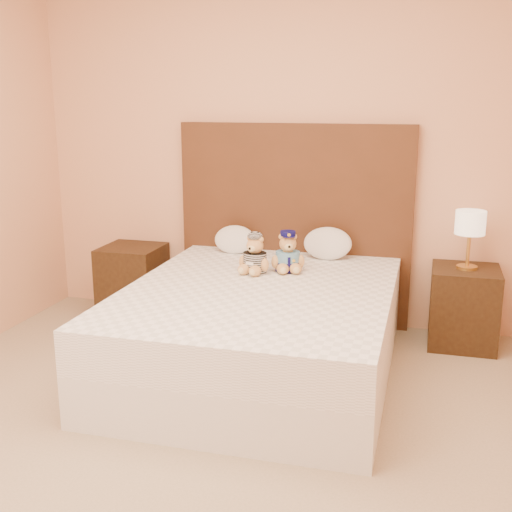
{
  "coord_description": "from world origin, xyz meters",
  "views": [
    {
      "loc": [
        0.97,
        -2.44,
        1.69
      ],
      "look_at": [
        -0.09,
        1.45,
        0.68
      ],
      "focal_mm": 45.0,
      "sensor_mm": 36.0,
      "label": 1
    }
  ],
  "objects_px": {
    "teddy_police": "(288,251)",
    "pillow_right": "(328,242)",
    "bed": "(259,330)",
    "lamp": "(470,226)",
    "teddy_prisoner": "(255,254)",
    "pillow_left": "(235,238)",
    "nightstand_left": "(133,280)",
    "nightstand_right": "(464,307)"
  },
  "relations": [
    {
      "from": "bed",
      "to": "lamp",
      "type": "bearing_deg",
      "value": 32.62
    },
    {
      "from": "bed",
      "to": "pillow_left",
      "type": "relative_size",
      "value": 6.43
    },
    {
      "from": "nightstand_left",
      "to": "lamp",
      "type": "height_order",
      "value": "lamp"
    },
    {
      "from": "lamp",
      "to": "nightstand_left",
      "type": "bearing_deg",
      "value": 180.0
    },
    {
      "from": "teddy_police",
      "to": "teddy_prisoner",
      "type": "relative_size",
      "value": 1.05
    },
    {
      "from": "teddy_prisoner",
      "to": "pillow_right",
      "type": "height_order",
      "value": "teddy_prisoner"
    },
    {
      "from": "teddy_police",
      "to": "pillow_right",
      "type": "relative_size",
      "value": 0.78
    },
    {
      "from": "teddy_prisoner",
      "to": "lamp",
      "type": "bearing_deg",
      "value": 33.32
    },
    {
      "from": "bed",
      "to": "nightstand_left",
      "type": "relative_size",
      "value": 3.64
    },
    {
      "from": "nightstand_left",
      "to": "pillow_left",
      "type": "distance_m",
      "value": 0.92
    },
    {
      "from": "nightstand_right",
      "to": "pillow_left",
      "type": "bearing_deg",
      "value": 178.97
    },
    {
      "from": "teddy_police",
      "to": "nightstand_left",
      "type": "bearing_deg",
      "value": 143.79
    },
    {
      "from": "lamp",
      "to": "pillow_right",
      "type": "xyz_separation_m",
      "value": [
        -0.96,
        0.03,
        -0.18
      ]
    },
    {
      "from": "lamp",
      "to": "pillow_right",
      "type": "bearing_deg",
      "value": 178.22
    },
    {
      "from": "bed",
      "to": "nightstand_left",
      "type": "xyz_separation_m",
      "value": [
        -1.25,
        0.8,
        -0.0
      ]
    },
    {
      "from": "lamp",
      "to": "pillow_left",
      "type": "bearing_deg",
      "value": 178.97
    },
    {
      "from": "bed",
      "to": "pillow_right",
      "type": "bearing_deg",
      "value": 70.91
    },
    {
      "from": "lamp",
      "to": "teddy_police",
      "type": "relative_size",
      "value": 1.47
    },
    {
      "from": "nightstand_left",
      "to": "pillow_right",
      "type": "height_order",
      "value": "pillow_right"
    },
    {
      "from": "bed",
      "to": "lamp",
      "type": "distance_m",
      "value": 1.59
    },
    {
      "from": "teddy_police",
      "to": "lamp",
      "type": "bearing_deg",
      "value": -1.8
    },
    {
      "from": "bed",
      "to": "pillow_right",
      "type": "xyz_separation_m",
      "value": [
        0.29,
        0.83,
        0.4
      ]
    },
    {
      "from": "nightstand_left",
      "to": "lamp",
      "type": "relative_size",
      "value": 1.38
    },
    {
      "from": "nightstand_left",
      "to": "teddy_prisoner",
      "type": "relative_size",
      "value": 2.14
    },
    {
      "from": "teddy_police",
      "to": "pillow_left",
      "type": "bearing_deg",
      "value": 120.08
    },
    {
      "from": "bed",
      "to": "nightstand_left",
      "type": "distance_m",
      "value": 1.48
    },
    {
      "from": "nightstand_right",
      "to": "pillow_left",
      "type": "relative_size",
      "value": 1.77
    },
    {
      "from": "nightstand_left",
      "to": "teddy_police",
      "type": "distance_m",
      "value": 1.45
    },
    {
      "from": "nightstand_right",
      "to": "teddy_prisoner",
      "type": "xyz_separation_m",
      "value": [
        -1.36,
        -0.48,
        0.4
      ]
    },
    {
      "from": "teddy_prisoner",
      "to": "pillow_left",
      "type": "height_order",
      "value": "teddy_prisoner"
    },
    {
      "from": "nightstand_right",
      "to": "teddy_prisoner",
      "type": "relative_size",
      "value": 2.14
    },
    {
      "from": "nightstand_right",
      "to": "teddy_prisoner",
      "type": "height_order",
      "value": "teddy_prisoner"
    },
    {
      "from": "nightstand_right",
      "to": "teddy_police",
      "type": "relative_size",
      "value": 2.03
    },
    {
      "from": "bed",
      "to": "pillow_left",
      "type": "bearing_deg",
      "value": 116.46
    },
    {
      "from": "teddy_police",
      "to": "pillow_right",
      "type": "distance_m",
      "value": 0.46
    },
    {
      "from": "pillow_right",
      "to": "lamp",
      "type": "bearing_deg",
      "value": -1.78
    },
    {
      "from": "bed",
      "to": "teddy_police",
      "type": "height_order",
      "value": "teddy_police"
    },
    {
      "from": "lamp",
      "to": "teddy_prisoner",
      "type": "relative_size",
      "value": 1.55
    },
    {
      "from": "bed",
      "to": "teddy_prisoner",
      "type": "distance_m",
      "value": 0.53
    },
    {
      "from": "nightstand_left",
      "to": "pillow_right",
      "type": "distance_m",
      "value": 1.59
    },
    {
      "from": "bed",
      "to": "nightstand_right",
      "type": "distance_m",
      "value": 1.48
    },
    {
      "from": "nightstand_left",
      "to": "teddy_prisoner",
      "type": "distance_m",
      "value": 1.3
    }
  ]
}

